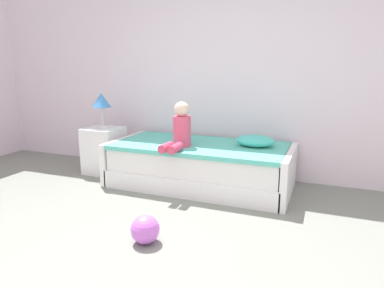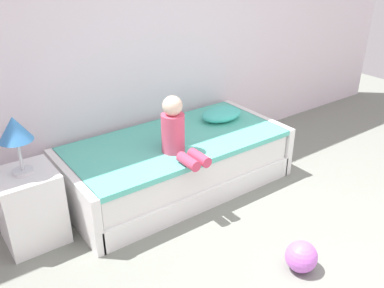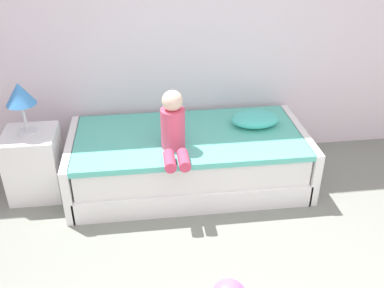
# 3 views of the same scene
# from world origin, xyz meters

# --- Properties ---
(wall_rear) EXTENTS (7.20, 0.10, 2.90)m
(wall_rear) POSITION_xyz_m (0.00, 2.60, 1.45)
(wall_rear) COLOR white
(wall_rear) RESTS_ON ground
(bed) EXTENTS (2.11, 1.00, 0.50)m
(bed) POSITION_xyz_m (-0.15, 2.00, 0.25)
(bed) COLOR white
(bed) RESTS_ON ground
(nightstand) EXTENTS (0.44, 0.44, 0.60)m
(nightstand) POSITION_xyz_m (-1.50, 2.01, 0.30)
(nightstand) COLOR white
(nightstand) RESTS_ON ground
(table_lamp) EXTENTS (0.24, 0.24, 0.45)m
(table_lamp) POSITION_xyz_m (-1.50, 2.01, 0.94)
(table_lamp) COLOR silver
(table_lamp) RESTS_ON nightstand
(child_figure) EXTENTS (0.20, 0.51, 0.50)m
(child_figure) POSITION_xyz_m (-0.29, 1.77, 0.70)
(child_figure) COLOR #E04C6B
(child_figure) RESTS_ON bed
(pillow) EXTENTS (0.44, 0.30, 0.13)m
(pillow) POSITION_xyz_m (0.48, 2.10, 0.56)
(pillow) COLOR #4CCCBC
(pillow) RESTS_ON bed
(toy_ball) EXTENTS (0.23, 0.23, 0.23)m
(toy_ball) POSITION_xyz_m (-0.06, 0.54, 0.12)
(toy_ball) COLOR #CC66D8
(toy_ball) RESTS_ON ground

